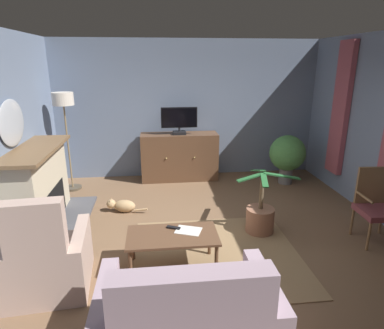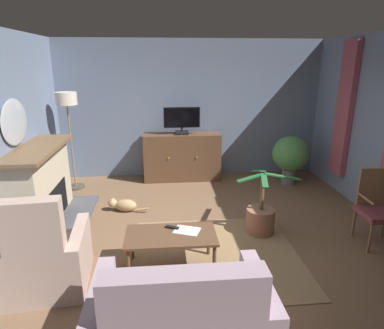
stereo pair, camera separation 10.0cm
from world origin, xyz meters
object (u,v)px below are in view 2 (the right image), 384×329
object	(u,v)px
tv_cabinet	(182,158)
cat	(124,205)
potted_plant_on_hearth_side	(260,218)
armchair_beside_cabinet	(47,259)
fireplace	(42,187)
coffee_table	(171,238)
floor_lamp	(68,111)
television	(182,120)
potted_plant_leafy_by_curtain	(290,155)
folded_newspaper	(187,230)
side_chair_beside_plant	(378,206)
wall_mirror_oval	(15,122)
sofa_floral	(182,323)
tv_remote	(172,227)

from	to	relation	value
tv_cabinet	cat	size ratio (longest dim) A/B	2.33
potted_plant_on_hearth_side	armchair_beside_cabinet	bearing A→B (deg)	-159.73
fireplace	armchair_beside_cabinet	xyz separation A→B (m)	(0.55, -1.63, -0.23)
coffee_table	floor_lamp	distance (m)	3.55
tv_cabinet	television	distance (m)	0.81
potted_plant_leafy_by_curtain	cat	size ratio (longest dim) A/B	1.47
folded_newspaper	armchair_beside_cabinet	size ratio (longest dim) A/B	0.26
side_chair_beside_plant	wall_mirror_oval	bearing A→B (deg)	168.33
cat	wall_mirror_oval	bearing A→B (deg)	-169.13
side_chair_beside_plant	folded_newspaper	bearing A→B (deg)	-173.36
sofa_floral	potted_plant_on_hearth_side	bearing A→B (deg)	58.24
television	sofa_floral	distance (m)	4.52
cat	potted_plant_on_hearth_side	bearing A→B (deg)	-23.84
television	potted_plant_leafy_by_curtain	xyz separation A→B (m)	(2.14, -0.45, -0.66)
wall_mirror_oval	sofa_floral	xyz separation A→B (m)	(2.22, -2.68, -1.23)
tv_cabinet	tv_remote	bearing A→B (deg)	-95.75
side_chair_beside_plant	potted_plant_leafy_by_curtain	size ratio (longest dim) A/B	1.02
television	tv_remote	xyz separation A→B (m)	(-0.31, -2.99, -0.81)
armchair_beside_cabinet	side_chair_beside_plant	distance (m)	4.22
television	tv_remote	distance (m)	3.12
potted_plant_on_hearth_side	wall_mirror_oval	bearing A→B (deg)	169.59
wall_mirror_oval	folded_newspaper	bearing A→B (deg)	-29.46
wall_mirror_oval	sofa_floral	distance (m)	3.69
armchair_beside_cabinet	tv_remote	bearing A→B (deg)	15.11
tv_cabinet	armchair_beside_cabinet	distance (m)	3.81
television	coffee_table	size ratio (longest dim) A/B	0.68
tv_cabinet	television	world-z (taller)	television
sofa_floral	floor_lamp	xyz separation A→B (m)	(-1.86, 4.12, 1.18)
fireplace	sofa_floral	bearing A→B (deg)	-53.66
cat	fireplace	bearing A→B (deg)	-166.90
tv_cabinet	side_chair_beside_plant	bearing A→B (deg)	-48.61
tv_remote	sofa_floral	bearing A→B (deg)	-63.98
tv_remote	side_chair_beside_plant	size ratio (longest dim) A/B	0.17
tv_remote	floor_lamp	size ratio (longest dim) A/B	0.09
armchair_beside_cabinet	floor_lamp	xyz separation A→B (m)	(-0.45, 3.07, 1.17)
folded_newspaper	armchair_beside_cabinet	bearing A→B (deg)	-148.10
tv_cabinet	coffee_table	xyz separation A→B (m)	(-0.33, -3.19, -0.06)
floor_lamp	armchair_beside_cabinet	bearing A→B (deg)	-81.69
tv_remote	cat	distance (m)	1.75
fireplace	coffee_table	bearing A→B (deg)	-36.21
potted_plant_on_hearth_side	cat	xyz separation A→B (m)	(-2.06, 0.91, -0.12)
side_chair_beside_plant	potted_plant_on_hearth_side	bearing A→B (deg)	165.46
side_chair_beside_plant	floor_lamp	bearing A→B (deg)	151.86
tv_cabinet	folded_newspaper	bearing A→B (deg)	-92.43
television	potted_plant_on_hearth_side	size ratio (longest dim) A/B	0.77
fireplace	side_chair_beside_plant	world-z (taller)	fireplace
coffee_table	potted_plant_on_hearth_side	size ratio (longest dim) A/B	1.13
armchair_beside_cabinet	cat	distance (m)	2.01
coffee_table	armchair_beside_cabinet	xyz separation A→B (m)	(-1.36, -0.23, -0.06)
coffee_table	side_chair_beside_plant	size ratio (longest dim) A/B	1.05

